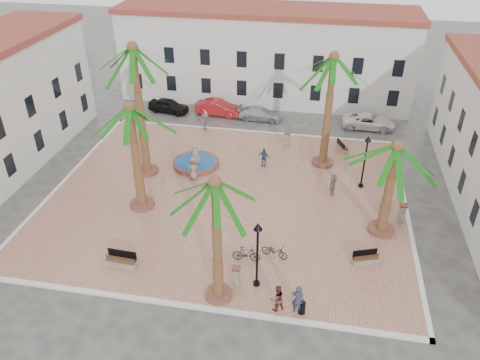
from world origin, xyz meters
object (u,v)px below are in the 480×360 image
Objects in this scene: palm_ne at (333,69)px; car_silver at (260,114)px; lamppost_s at (258,244)px; pedestrian_north at (205,122)px; car_red at (218,108)px; litter_bin at (302,308)px; bollard_e at (402,213)px; cyclist_a at (298,300)px; bicycle_a at (275,251)px; palm_sw at (131,120)px; bench_se at (365,260)px; fountain at (196,162)px; car_white at (369,121)px; lamppost_e at (366,153)px; palm_nw at (134,62)px; bench_ne at (342,147)px; bollard_n at (287,140)px; cyclist_b at (277,298)px; palm_e at (395,159)px; pedestrian_east at (333,184)px; pedestrian_fountain_b at (264,157)px; palm_s at (216,197)px; bicycle_b at (246,254)px; pedestrian_fountain_a at (193,169)px; bench_s at (122,262)px; car_black at (169,106)px; bench_e at (384,206)px.

palm_ne reaches higher than car_silver.
lamppost_s is 2.59× the size of pedestrian_north.
litter_bin is at bearing -152.33° from car_red.
bollard_e is at bearing -52.11° from palm_ne.
bicycle_a is at bearing -58.44° from cyclist_a.
palm_sw is 17.18m from bench_se.
car_white is at bearing 35.27° from fountain.
lamppost_e is 11.29m from car_white.
cyclist_a is (13.07, -12.54, -8.14)m from palm_nw.
bench_ne is 10.58m from bollard_e.
cyclist_b reaches higher than bollard_n.
palm_e reaches higher than pedestrian_east.
pedestrian_north is (-12.69, 1.62, 0.62)m from bench_ne.
lamppost_s is 2.74× the size of pedestrian_fountain_b.
palm_nw is at bearing 166.20° from palm_e.
car_white is (17.92, 11.89, -8.55)m from palm_nw.
pedestrian_east is at bearing 150.80° from bollard_e.
pedestrian_east is 12.84m from car_white.
bollard_e is (10.77, 8.96, -6.00)m from palm_s.
pedestrian_fountain_a reaches higher than bicycle_b.
palm_sw reaches higher than bicycle_b.
bench_se is 21.85m from car_silver.
lamppost_e reaches higher than bench_s.
cyclist_a is at bearing -43.82° from palm_nw.
car_white is at bearing 63.09° from palm_ne.
palm_nw reaches higher than car_silver.
palm_s reaches higher than bench_ne.
cyclist_a is at bearing -5.12° from pedestrian_east.
bicycle_b is (-0.94, 1.91, -2.51)m from lamppost_s.
palm_nw reaches higher than car_white.
fountain is 9.36m from palm_sw.
pedestrian_east reaches higher than bench_s.
pedestrian_fountain_a is (0.40, -2.12, 0.66)m from fountain.
bench_s is at bearing -128.15° from palm_ne.
pedestrian_north is (0.48, 19.06, 0.58)m from bench_s.
bollard_n is at bearing 83.63° from pedestrian_fountain_b.
palm_s reaches higher than pedestrian_north.
car_white reaches higher than bench_s.
pedestrian_north is 0.42× the size of car_black.
palm_nw is 20.47m from bench_e.
pedestrian_fountain_a is at bearing -170.79° from car_red.
palm_nw is 16.48m from bicycle_a.
car_silver is 0.88× the size of car_white.
palm_sw is 4.09× the size of bench_s.
car_white is (5.96, 24.43, -0.30)m from cyclist_b.
bench_ne is 18.31m from car_black.
bicycle_a is (-1.74, 4.24, -0.49)m from cyclist_a.
bench_ne is 15.51m from bicycle_a.
palm_nw is 9.09m from pedestrian_fountain_a.
bench_e is at bearing -8.86° from pedestrian_fountain_b.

